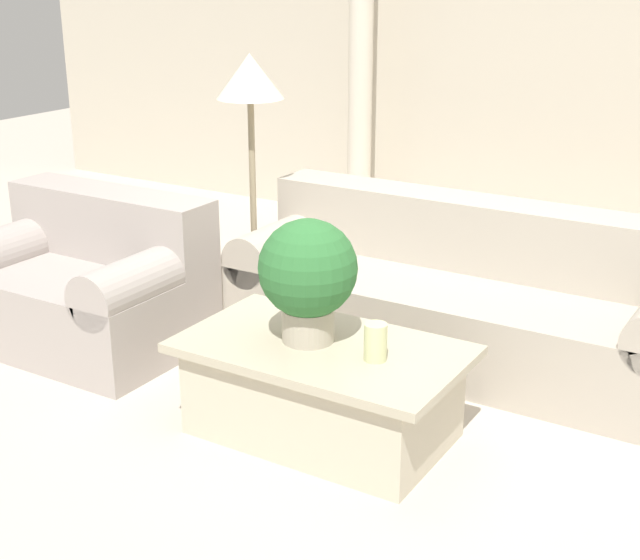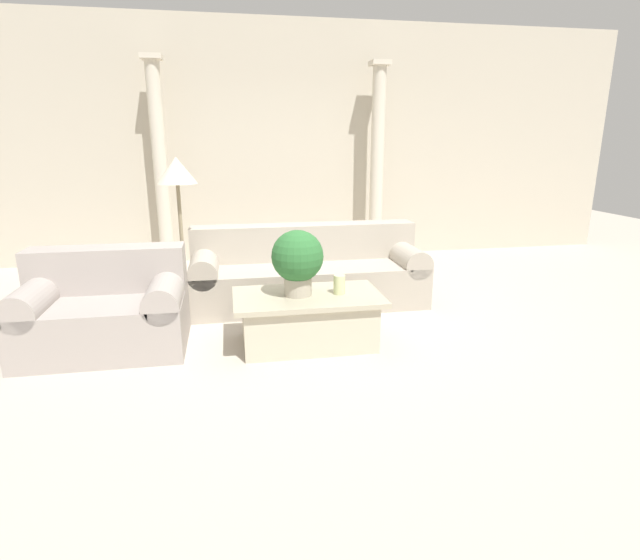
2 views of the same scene
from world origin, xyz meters
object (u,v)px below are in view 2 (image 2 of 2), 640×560
object	(u,v)px
coffee_table	(308,319)
floor_lamp	(177,180)
potted_plant	(298,259)
loveseat	(105,308)
sofa_long	(308,273)

from	to	relation	value
coffee_table	floor_lamp	xyz separation A→B (m)	(-1.06, 0.99, 1.08)
potted_plant	floor_lamp	xyz separation A→B (m)	(-0.98, 0.98, 0.57)
loveseat	floor_lamp	bearing A→B (deg)	52.97
potted_plant	floor_lamp	size ratio (longest dim) A/B	0.36
potted_plant	floor_lamp	world-z (taller)	floor_lamp
sofa_long	loveseat	xyz separation A→B (m)	(-1.80, -0.86, 0.01)
loveseat	coffee_table	bearing A→B (deg)	-8.24
potted_plant	coffee_table	bearing A→B (deg)	-7.99
loveseat	floor_lamp	size ratio (longest dim) A/B	0.84
loveseat	coffee_table	distance (m)	1.65
sofa_long	floor_lamp	xyz separation A→B (m)	(-1.23, -0.10, 0.98)
coffee_table	potted_plant	distance (m)	0.52
potted_plant	floor_lamp	bearing A→B (deg)	134.86
loveseat	floor_lamp	world-z (taller)	floor_lamp
loveseat	potted_plant	bearing A→B (deg)	-8.25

